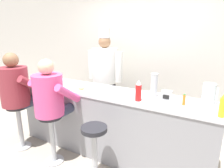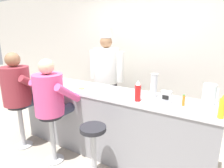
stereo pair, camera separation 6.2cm
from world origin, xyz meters
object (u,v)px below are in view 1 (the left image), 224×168
at_px(ketchup_bottle_red, 138,91).
at_px(empty_stool_round, 94,145).
at_px(breakfast_plate, 81,89).
at_px(water_pitcher_clear, 209,94).
at_px(cook_in_whites_near, 105,74).
at_px(cup_stack_steel, 154,85).
at_px(cereal_bowl, 49,83).
at_px(diner_seated_maroon, 17,89).
at_px(hot_sauce_bottle_orange, 184,100).
at_px(mustard_bottle_yellow, 222,106).
at_px(napkin_dispenser_chrome, 167,96).
at_px(coffee_mug_blue, 55,78).
at_px(diner_seated_pink, 51,98).

xyz_separation_m(ketchup_bottle_red, empty_stool_round, (-0.36, -0.41, -0.61)).
bearing_deg(breakfast_plate, water_pitcher_clear, 10.71).
bearing_deg(cook_in_whites_near, cup_stack_steel, -32.25).
height_order(cereal_bowl, empty_stool_round, cereal_bowl).
xyz_separation_m(water_pitcher_clear, diner_seated_maroon, (-2.50, -0.68, -0.13)).
xyz_separation_m(cup_stack_steel, diner_seated_maroon, (-1.89, -0.59, -0.17)).
height_order(hot_sauce_bottle_orange, diner_seated_maroon, diner_seated_maroon).
xyz_separation_m(mustard_bottle_yellow, napkin_dispenser_chrome, (-0.56, 0.16, -0.04)).
relative_size(water_pitcher_clear, cup_stack_steel, 0.77).
xyz_separation_m(cup_stack_steel, napkin_dispenser_chrome, (0.18, -0.09, -0.08)).
xyz_separation_m(water_pitcher_clear, napkin_dispenser_chrome, (-0.43, -0.17, -0.05)).
relative_size(water_pitcher_clear, coffee_mug_blue, 1.68).
relative_size(mustard_bottle_yellow, coffee_mug_blue, 1.67).
bearing_deg(hot_sauce_bottle_orange, coffee_mug_blue, 176.92).
distance_m(ketchup_bottle_red, mustard_bottle_yellow, 0.86).
bearing_deg(ketchup_bottle_red, hot_sauce_bottle_orange, 12.88).
height_order(diner_seated_pink, empty_stool_round, diner_seated_pink).
bearing_deg(coffee_mug_blue, napkin_dispenser_chrome, -2.96).
height_order(mustard_bottle_yellow, cook_in_whites_near, cook_in_whites_near).
bearing_deg(cook_in_whites_near, diner_seated_maroon, -118.00).
bearing_deg(coffee_mug_blue, breakfast_plate, -16.89).
bearing_deg(diner_seated_maroon, mustard_bottle_yellow, 7.29).
height_order(coffee_mug_blue, cup_stack_steel, cup_stack_steel).
xyz_separation_m(breakfast_plate, diner_seated_pink, (-0.20, -0.38, -0.05)).
bearing_deg(coffee_mug_blue, mustard_bottle_yellow, -6.08).
bearing_deg(mustard_bottle_yellow, cook_in_whites_near, 152.63).
bearing_deg(diner_seated_maroon, empty_stool_round, -1.42).
bearing_deg(ketchup_bottle_red, water_pitcher_clear, 22.60).
bearing_deg(napkin_dispenser_chrome, ketchup_bottle_red, -157.03).
height_order(ketchup_bottle_red, mustard_bottle_yellow, ketchup_bottle_red).
distance_m(water_pitcher_clear, empty_stool_round, 1.44).
bearing_deg(water_pitcher_clear, cup_stack_steel, -171.78).
xyz_separation_m(napkin_dispenser_chrome, cook_in_whites_near, (-1.36, 0.83, -0.02)).
bearing_deg(mustard_bottle_yellow, cup_stack_steel, 161.34).
bearing_deg(diner_seated_maroon, cup_stack_steel, 17.30).
relative_size(hot_sauce_bottle_orange, cereal_bowl, 0.89).
height_order(water_pitcher_clear, diner_seated_pink, diner_seated_pink).
xyz_separation_m(cereal_bowl, napkin_dispenser_chrome, (1.82, 0.12, 0.04)).
xyz_separation_m(cereal_bowl, diner_seated_pink, (0.45, -0.38, -0.06)).
bearing_deg(diner_seated_pink, ketchup_bottle_red, 19.39).
distance_m(ketchup_bottle_red, diner_seated_pink, 1.14).
relative_size(hot_sauce_bottle_orange, coffee_mug_blue, 0.91).
relative_size(coffee_mug_blue, empty_stool_round, 0.20).
bearing_deg(hot_sauce_bottle_orange, cup_stack_steel, 165.00).
bearing_deg(cook_in_whites_near, hot_sauce_bottle_orange, -28.50).
bearing_deg(cereal_bowl, empty_stool_round, -19.87).
height_order(ketchup_bottle_red, breakfast_plate, ketchup_bottle_red).
relative_size(ketchup_bottle_red, coffee_mug_blue, 1.81).
relative_size(breakfast_plate, cup_stack_steel, 0.75).
bearing_deg(cup_stack_steel, coffee_mug_blue, 179.61).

